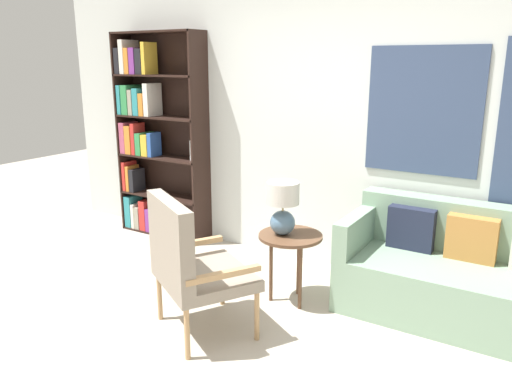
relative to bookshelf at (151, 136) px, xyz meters
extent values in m
plane|color=#B2A899|center=(1.94, -1.85, -1.09)|extent=(14.00, 14.00, 0.00)
cube|color=silver|center=(1.94, 0.18, 0.26)|extent=(6.40, 0.06, 2.70)
cube|color=#334260|center=(2.85, 0.14, 0.40)|extent=(0.91, 0.02, 1.02)
cube|color=black|center=(-0.37, 0.00, 0.00)|extent=(0.02, 0.30, 2.18)
cube|color=black|center=(0.68, 0.00, 0.00)|extent=(0.02, 0.30, 2.18)
cube|color=black|center=(0.15, 0.00, 1.08)|extent=(1.07, 0.30, 0.02)
cube|color=black|center=(0.15, 0.00, -1.08)|extent=(1.07, 0.30, 0.02)
cube|color=black|center=(0.15, 0.15, 0.00)|extent=(1.07, 0.01, 2.18)
cube|color=black|center=(0.15, 0.00, -0.65)|extent=(1.07, 0.30, 0.02)
cube|color=teal|center=(-0.31, -0.03, -0.89)|extent=(0.09, 0.21, 0.36)
cube|color=silver|center=(-0.23, -0.03, -0.93)|extent=(0.04, 0.22, 0.28)
cube|color=gray|center=(-0.17, -0.03, -0.95)|extent=(0.07, 0.20, 0.26)
cube|color=red|center=(-0.08, -0.05, -0.90)|extent=(0.09, 0.17, 0.34)
cube|color=#7A338C|center=(0.01, -0.05, -0.94)|extent=(0.08, 0.18, 0.26)
cylinder|color=#8C6B4C|center=(0.61, 0.00, -0.98)|extent=(0.09, 0.09, 0.18)
cube|color=black|center=(0.15, 0.00, -0.22)|extent=(1.07, 0.30, 0.02)
cube|color=red|center=(-0.33, -0.04, -0.48)|extent=(0.04, 0.20, 0.33)
cube|color=orange|center=(-0.28, -0.04, -0.50)|extent=(0.04, 0.18, 0.29)
cube|color=black|center=(-0.21, -0.04, -0.52)|extent=(0.06, 0.20, 0.25)
cylinder|color=beige|center=(0.61, 0.00, -0.54)|extent=(0.08, 0.08, 0.21)
cube|color=black|center=(0.15, 0.00, 0.21)|extent=(1.07, 0.30, 0.02)
cube|color=#B24C6B|center=(-0.31, -0.02, -0.04)|extent=(0.07, 0.23, 0.34)
cube|color=orange|center=(-0.23, -0.02, -0.05)|extent=(0.08, 0.24, 0.31)
cube|color=red|center=(-0.15, -0.05, -0.04)|extent=(0.05, 0.18, 0.34)
cube|color=#338C4C|center=(-0.08, -0.02, -0.09)|extent=(0.07, 0.24, 0.24)
cube|color=gold|center=(0.01, -0.02, -0.09)|extent=(0.09, 0.23, 0.23)
cube|color=#2D56A8|center=(0.09, -0.05, -0.08)|extent=(0.05, 0.17, 0.26)
cylinder|color=white|center=(0.60, 0.00, -0.11)|extent=(0.10, 0.10, 0.21)
cube|color=black|center=(0.15, 0.00, 0.64)|extent=(1.07, 0.30, 0.02)
cube|color=teal|center=(-0.33, -0.05, 0.38)|extent=(0.05, 0.18, 0.31)
cube|color=#338C4C|center=(-0.24, -0.01, 0.38)|extent=(0.09, 0.25, 0.32)
cube|color=gray|center=(-0.16, -0.05, 0.36)|extent=(0.06, 0.17, 0.27)
cube|color=teal|center=(-0.08, -0.02, 0.37)|extent=(0.08, 0.22, 0.29)
cube|color=orange|center=(0.00, -0.02, 0.34)|extent=(0.06, 0.23, 0.24)
cube|color=silver|center=(0.07, -0.02, 0.39)|extent=(0.06, 0.23, 0.34)
cube|color=black|center=(-0.32, -0.04, 0.79)|extent=(0.07, 0.19, 0.27)
cube|color=silver|center=(-0.24, -0.01, 0.83)|extent=(0.06, 0.25, 0.35)
cube|color=orange|center=(-0.17, -0.03, 0.79)|extent=(0.06, 0.22, 0.27)
cube|color=#7A338C|center=(-0.10, -0.05, 0.79)|extent=(0.07, 0.17, 0.27)
cube|color=black|center=(0.00, -0.03, 0.78)|extent=(0.09, 0.20, 0.26)
cube|color=gold|center=(0.07, -0.04, 0.82)|extent=(0.05, 0.20, 0.32)
cylinder|color=tan|center=(2.20, -1.35, -0.91)|extent=(0.04, 0.04, 0.37)
cylinder|color=tan|center=(1.69, -1.05, -0.91)|extent=(0.04, 0.04, 0.37)
cylinder|color=tan|center=(1.94, -1.79, -0.91)|extent=(0.04, 0.04, 0.37)
cylinder|color=tan|center=(1.43, -1.49, -0.91)|extent=(0.04, 0.04, 0.37)
cube|color=gray|center=(1.82, -1.42, -0.68)|extent=(0.88, 0.85, 0.08)
cube|color=gray|center=(1.69, -1.63, -0.37)|extent=(0.63, 0.43, 0.55)
cube|color=tan|center=(2.09, -1.58, -0.54)|extent=(0.31, 0.48, 0.04)
cube|color=tan|center=(1.54, -1.26, -0.54)|extent=(0.31, 0.48, 0.04)
cube|color=gray|center=(3.35, -0.30, -0.88)|extent=(1.77, 0.82, 0.43)
cube|color=gray|center=(3.35, 0.00, -0.46)|extent=(1.77, 0.20, 0.41)
cube|color=gray|center=(2.53, -0.30, -0.53)|extent=(0.12, 0.82, 0.29)
cube|color=#1E2338|center=(2.90, -0.15, -0.50)|extent=(0.36, 0.12, 0.34)
cube|color=#B27538|center=(3.35, -0.15, -0.50)|extent=(0.36, 0.12, 0.34)
cylinder|color=brown|center=(2.12, -0.71, -0.54)|extent=(0.50, 0.50, 0.02)
cylinder|color=brown|center=(2.12, -0.56, -0.82)|extent=(0.03, 0.03, 0.54)
cylinder|color=brown|center=(1.99, -0.79, -0.82)|extent=(0.03, 0.03, 0.54)
cylinder|color=brown|center=(2.25, -0.79, -0.82)|extent=(0.03, 0.03, 0.54)
ellipsoid|color=slate|center=(2.06, -0.74, -0.43)|extent=(0.20, 0.20, 0.19)
cylinder|color=tan|center=(2.06, -0.74, -0.30)|extent=(0.02, 0.02, 0.06)
cylinder|color=beige|center=(2.06, -0.74, -0.19)|extent=(0.25, 0.25, 0.17)
camera|label=1|loc=(3.84, -3.99, 0.80)|focal=35.00mm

